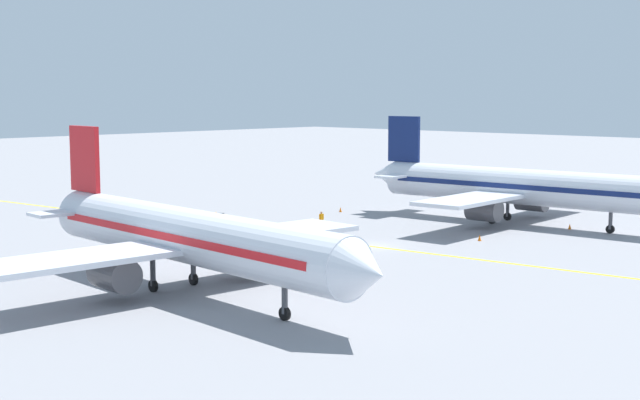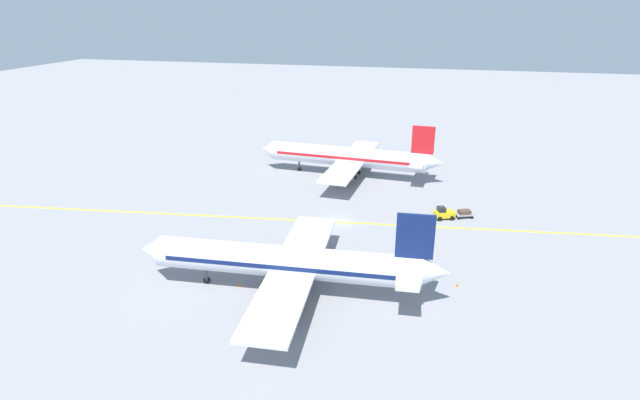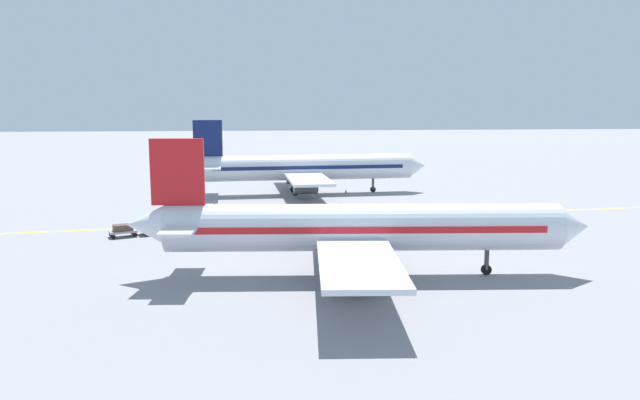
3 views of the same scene
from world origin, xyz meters
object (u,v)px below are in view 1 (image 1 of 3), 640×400
object	(u,v)px
ground_crew_worker	(321,219)
traffic_cone_mid_apron	(340,210)
baggage_cart_trailing	(181,224)
airplane_at_gate	(514,187)
traffic_cone_near_nose	(570,226)
airplane_adjacent_stand	(186,237)
baggage_tug_white	(212,224)
traffic_cone_by_wingtip	(480,238)

from	to	relation	value
ground_crew_worker	traffic_cone_mid_apron	bearing A→B (deg)	-146.17
baggage_cart_trailing	traffic_cone_mid_apron	size ratio (longest dim) A/B	5.33
airplane_at_gate	traffic_cone_near_nose	size ratio (longest dim) A/B	64.60
airplane_adjacent_stand	traffic_cone_mid_apron	xyz separation A→B (m)	(-36.73, -19.77, -3.43)
ground_crew_worker	traffic_cone_mid_apron	distance (m)	12.44
baggage_tug_white	traffic_cone_mid_apron	bearing A→B (deg)	-174.75
airplane_at_gate	ground_crew_worker	xyz separation A→B (m)	(15.91, -11.70, -2.80)
ground_crew_worker	traffic_cone_near_nose	bearing A→B (deg)	132.60
ground_crew_worker	traffic_cone_by_wingtip	world-z (taller)	ground_crew_worker
baggage_cart_trailing	traffic_cone_mid_apron	world-z (taller)	baggage_cart_trailing
baggage_cart_trailing	airplane_adjacent_stand	bearing A→B (deg)	53.33
baggage_tug_white	traffic_cone_near_nose	xyz separation A→B (m)	(-25.82, 22.80, -0.63)
ground_crew_worker	traffic_cone_near_nose	size ratio (longest dim) A/B	3.05
airplane_at_gate	traffic_cone_mid_apron	world-z (taller)	airplane_at_gate
traffic_cone_near_nose	traffic_cone_by_wingtip	distance (m)	12.08
baggage_tug_white	traffic_cone_near_nose	size ratio (longest dim) A/B	6.08
baggage_cart_trailing	traffic_cone_by_wingtip	world-z (taller)	baggage_cart_trailing
baggage_cart_trailing	traffic_cone_by_wingtip	xyz separation A→B (m)	(-15.23, 23.39, -0.49)
baggage_tug_white	baggage_cart_trailing	world-z (taller)	baggage_tug_white
airplane_at_gate	baggage_cart_trailing	xyz separation A→B (m)	(26.67, -19.86, -2.95)
baggage_tug_white	traffic_cone_mid_apron	world-z (taller)	baggage_tug_white
traffic_cone_mid_apron	airplane_at_gate	bearing A→B (deg)	106.70
airplane_at_gate	ground_crew_worker	distance (m)	19.94
airplane_at_gate	traffic_cone_by_wingtip	size ratio (longest dim) A/B	64.60
airplane_at_gate	airplane_adjacent_stand	world-z (taller)	same
airplane_adjacent_stand	traffic_cone_near_nose	xyz separation A→B (m)	(-42.69, 4.86, -3.43)
ground_crew_worker	traffic_cone_by_wingtip	distance (m)	15.89
airplane_at_gate	traffic_cone_by_wingtip	distance (m)	12.46
traffic_cone_mid_apron	traffic_cone_by_wingtip	world-z (taller)	same
airplane_at_gate	airplane_adjacent_stand	distance (m)	42.33
airplane_at_gate	traffic_cone_by_wingtip	world-z (taller)	airplane_at_gate
baggage_tug_white	traffic_cone_mid_apron	xyz separation A→B (m)	(-19.86, -1.82, -0.63)
baggage_cart_trailing	traffic_cone_mid_apron	bearing A→B (deg)	176.64
airplane_adjacent_stand	airplane_at_gate	bearing A→B (deg)	-178.44
ground_crew_worker	traffic_cone_mid_apron	xyz separation A→B (m)	(-10.32, -6.92, -0.63)
traffic_cone_mid_apron	traffic_cone_by_wingtip	bearing A→B (deg)	75.19
airplane_at_gate	baggage_tug_white	bearing A→B (deg)	-33.42
baggage_cart_trailing	ground_crew_worker	bearing A→B (deg)	142.84
airplane_at_gate	traffic_cone_by_wingtip	xyz separation A→B (m)	(11.44, 3.54, -3.43)
baggage_tug_white	traffic_cone_mid_apron	distance (m)	19.95
airplane_at_gate	baggage_tug_white	distance (m)	30.62
baggage_tug_white	airplane_at_gate	bearing A→B (deg)	146.58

